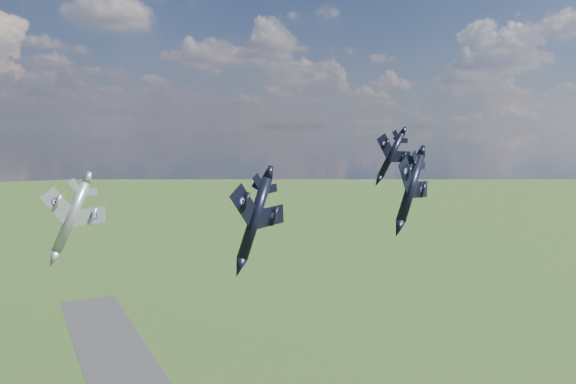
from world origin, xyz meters
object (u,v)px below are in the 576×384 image
jet_lead_navy (255,218)px  jet_high_navy (391,155)px  jet_right_navy (411,188)px  jet_left_silver (71,217)px

jet_lead_navy → jet_high_navy: (34.08, 14.81, 7.15)m
jet_high_navy → jet_right_navy: bearing=-117.3°
jet_lead_navy → jet_left_silver: size_ratio=1.04×
jet_right_navy → jet_left_silver: bearing=128.5°
jet_high_navy → jet_left_silver: jet_high_navy is taller
jet_lead_navy → jet_high_navy: jet_high_navy is taller
jet_high_navy → jet_left_silver: size_ratio=0.81×
jet_right_navy → jet_left_silver: jet_right_navy is taller
jet_lead_navy → jet_right_navy: bearing=-31.2°
jet_high_navy → jet_left_silver: (-55.76, 4.65, -8.25)m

